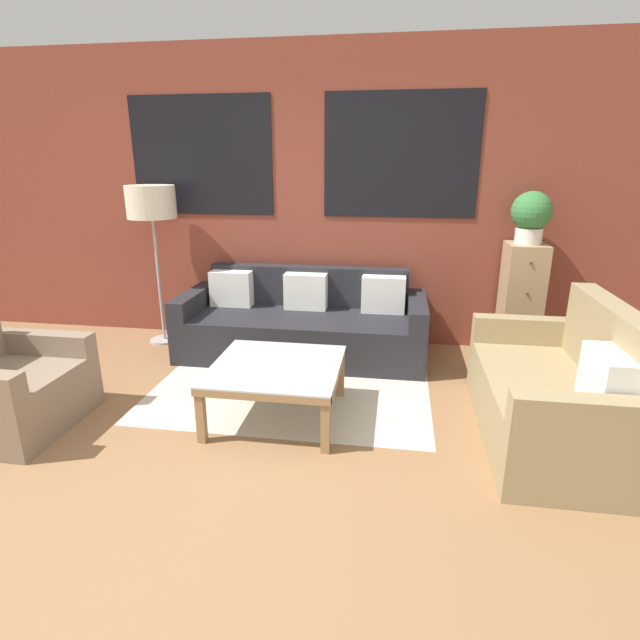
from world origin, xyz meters
TOP-DOWN VIEW (x-y plane):
  - ground_plane at (0.00, 0.00)m, footprint 16.00×16.00m
  - wall_back_brick at (0.00, 2.44)m, footprint 8.40×0.09m
  - rug at (0.16, 1.25)m, footprint 2.19×1.71m
  - couch_dark at (0.12, 1.95)m, footprint 2.25×0.88m
  - settee_vintage at (2.02, 0.69)m, footprint 0.80×1.51m
  - armchair_corner at (-1.64, 0.30)m, footprint 0.80×0.86m
  - coffee_table at (0.16, 0.70)m, footprint 0.89×0.89m
  - floor_lamp at (-1.35, 2.08)m, footprint 0.46×0.46m
  - drawer_cabinet at (2.08, 2.16)m, footprint 0.33×0.41m
  - potted_plant at (2.08, 2.16)m, footprint 0.34×0.34m

SIDE VIEW (x-z plane):
  - ground_plane at x=0.00m, z-range 0.00..0.00m
  - rug at x=0.16m, z-range 0.00..0.00m
  - armchair_corner at x=-1.64m, z-range -0.14..0.70m
  - couch_dark at x=0.12m, z-range -0.11..0.67m
  - settee_vintage at x=2.02m, z-range -0.15..0.77m
  - coffee_table at x=0.16m, z-range 0.14..0.54m
  - drawer_cabinet at x=2.08m, z-range 0.00..1.06m
  - potted_plant at x=2.08m, z-range 1.09..1.54m
  - floor_lamp at x=-1.35m, z-range 0.57..2.11m
  - wall_back_brick at x=0.00m, z-range 0.01..2.81m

